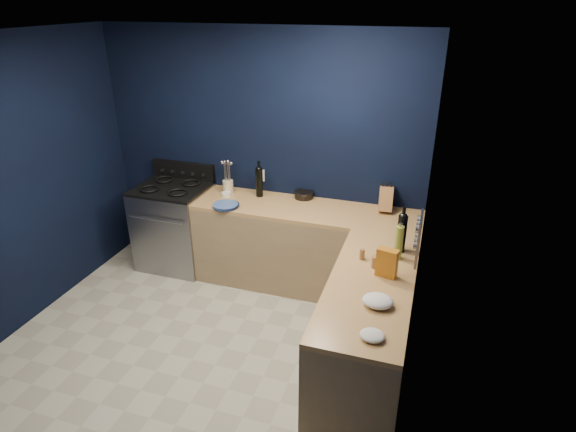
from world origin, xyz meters
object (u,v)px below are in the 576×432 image
at_px(plate_stack, 226,206).
at_px(utensil_crock, 228,186).
at_px(crouton_bag, 387,263).
at_px(knife_block, 386,199).
at_px(gas_range, 175,227).

bearing_deg(plate_stack, utensil_crock, 110.08).
relative_size(plate_stack, utensil_crock, 1.83).
relative_size(utensil_crock, crouton_bag, 0.61).
bearing_deg(crouton_bag, knife_block, 109.64).
bearing_deg(plate_stack, knife_block, 15.43).
bearing_deg(utensil_crock, plate_stack, -69.92).
relative_size(gas_range, utensil_crock, 6.57).
bearing_deg(gas_range, utensil_crock, 14.74).
xyz_separation_m(plate_stack, knife_block, (1.55, 0.43, 0.11)).
relative_size(plate_stack, knife_block, 1.06).
bearing_deg(gas_range, crouton_bag, -22.49).
height_order(plate_stack, crouton_bag, crouton_bag).
bearing_deg(knife_block, crouton_bag, -88.33).
distance_m(utensil_crock, crouton_bag, 2.19).
xyz_separation_m(gas_range, plate_stack, (0.75, -0.20, 0.46)).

